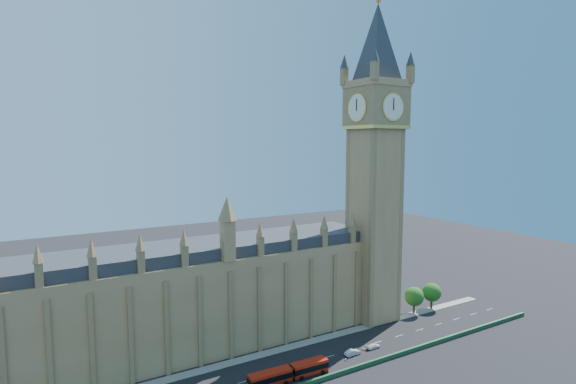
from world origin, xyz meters
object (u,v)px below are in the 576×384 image
car_grey (319,362)px  car_white (373,346)px  red_bus (289,373)px  car_silver (352,352)px

car_grey → car_white: (17.52, 0.04, -0.22)m
car_white → red_bus: bearing=93.9°
car_silver → car_white: 7.17m
car_grey → car_silver: (10.36, -0.19, -0.08)m
red_bus → car_silver: size_ratio=4.47×
red_bus → car_silver: 20.45m
car_grey → car_white: 17.53m
car_silver → car_grey: bearing=87.6°
car_silver → car_white: size_ratio=1.08×
car_silver → car_white: bearing=-89.4°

